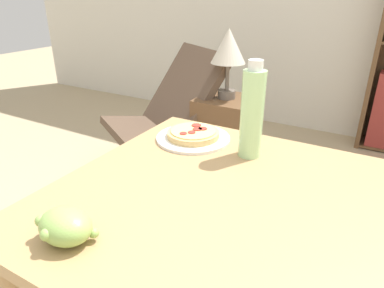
{
  "coord_description": "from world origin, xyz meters",
  "views": [
    {
      "loc": [
        0.1,
        -0.66,
        1.24
      ],
      "look_at": [
        -0.36,
        0.14,
        0.82
      ],
      "focal_mm": 32.0,
      "sensor_mm": 36.0,
      "label": 1
    }
  ],
  "objects_px": {
    "drink_bottle": "(252,113)",
    "side_table": "(224,143)",
    "lounge_chair_near": "(163,138)",
    "table_lamp": "(228,49)",
    "grape_bunch": "(66,226)",
    "pizza_on_plate": "(193,136)"
  },
  "relations": [
    {
      "from": "lounge_chair_near",
      "to": "drink_bottle",
      "type": "bearing_deg",
      "value": -11.86
    },
    {
      "from": "side_table",
      "to": "table_lamp",
      "type": "height_order",
      "value": "table_lamp"
    },
    {
      "from": "side_table",
      "to": "lounge_chair_near",
      "type": "bearing_deg",
      "value": -166.51
    },
    {
      "from": "side_table",
      "to": "pizza_on_plate",
      "type": "bearing_deg",
      "value": -72.36
    },
    {
      "from": "pizza_on_plate",
      "to": "table_lamp",
      "type": "bearing_deg",
      "value": 107.64
    },
    {
      "from": "drink_bottle",
      "to": "lounge_chair_near",
      "type": "height_order",
      "value": "drink_bottle"
    },
    {
      "from": "table_lamp",
      "to": "drink_bottle",
      "type": "bearing_deg",
      "value": -62.22
    },
    {
      "from": "lounge_chair_near",
      "to": "pizza_on_plate",
      "type": "bearing_deg",
      "value": -18.48
    },
    {
      "from": "grape_bunch",
      "to": "side_table",
      "type": "bearing_deg",
      "value": 102.39
    },
    {
      "from": "side_table",
      "to": "table_lamp",
      "type": "relative_size",
      "value": 1.47
    },
    {
      "from": "grape_bunch",
      "to": "lounge_chair_near",
      "type": "xyz_separation_m",
      "value": [
        -0.76,
        1.45,
        -0.51
      ]
    },
    {
      "from": "grape_bunch",
      "to": "drink_bottle",
      "type": "xyz_separation_m",
      "value": [
        0.18,
        0.56,
        0.1
      ]
    },
    {
      "from": "grape_bunch",
      "to": "table_lamp",
      "type": "height_order",
      "value": "table_lamp"
    },
    {
      "from": "pizza_on_plate",
      "to": "grape_bunch",
      "type": "bearing_deg",
      "value": -86.77
    },
    {
      "from": "lounge_chair_near",
      "to": "side_table",
      "type": "bearing_deg",
      "value": 44.82
    },
    {
      "from": "side_table",
      "to": "grape_bunch",
      "type": "bearing_deg",
      "value": -77.61
    },
    {
      "from": "drink_bottle",
      "to": "side_table",
      "type": "bearing_deg",
      "value": 117.78
    },
    {
      "from": "pizza_on_plate",
      "to": "table_lamp",
      "type": "distance_m",
      "value": 1.02
    },
    {
      "from": "grape_bunch",
      "to": "drink_bottle",
      "type": "bearing_deg",
      "value": 72.29
    },
    {
      "from": "lounge_chair_near",
      "to": "table_lamp",
      "type": "xyz_separation_m",
      "value": [
        0.42,
        0.1,
        0.63
      ]
    },
    {
      "from": "pizza_on_plate",
      "to": "side_table",
      "type": "relative_size",
      "value": 0.41
    },
    {
      "from": "table_lamp",
      "to": "grape_bunch",
      "type": "bearing_deg",
      "value": -77.61
    }
  ]
}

